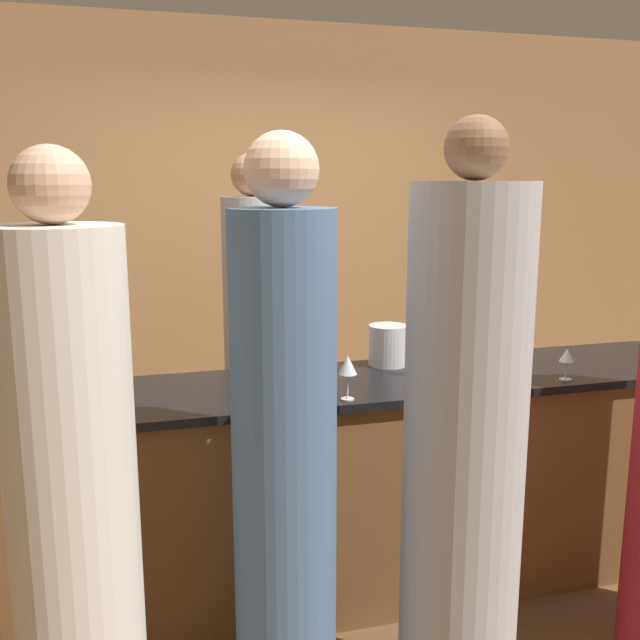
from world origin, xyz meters
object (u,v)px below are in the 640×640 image
at_px(guest_0, 74,515).
at_px(wine_bottle_0, 307,349).
at_px(guest_2, 464,457).
at_px(guest_4, 285,464).
at_px(bartender, 256,353).
at_px(ice_bucket, 388,345).

xyz_separation_m(guest_0, wine_bottle_0, (0.92, 0.91, 0.21)).
distance_m(guest_2, guest_4, 0.58).
bearing_deg(bartender, wine_bottle_0, 97.64).
relative_size(bartender, guest_2, 0.97).
distance_m(guest_0, guest_2, 1.21).
distance_m(bartender, wine_bottle_0, 0.74).
xyz_separation_m(guest_0, ice_bucket, (1.33, 1.00, 0.19)).
relative_size(bartender, ice_bucket, 10.48).
bearing_deg(guest_0, guest_2, -0.54).
height_order(guest_4, ice_bucket, guest_4).
xyz_separation_m(guest_2, wine_bottle_0, (-0.29, 0.92, 0.17)).
distance_m(guest_2, wine_bottle_0, 0.98).
bearing_deg(ice_bucket, guest_4, -128.10).
xyz_separation_m(bartender, guest_0, (-0.83, -1.63, -0.03)).
bearing_deg(guest_0, bartender, 63.04).
height_order(guest_2, guest_4, guest_2).
xyz_separation_m(wine_bottle_0, ice_bucket, (0.41, 0.09, -0.03)).
bearing_deg(bartender, ice_bucket, 128.76).
bearing_deg(wine_bottle_0, guest_2, -72.78).
distance_m(bartender, guest_4, 1.52).
relative_size(bartender, guest_4, 1.00).
bearing_deg(wine_bottle_0, ice_bucket, 11.79).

